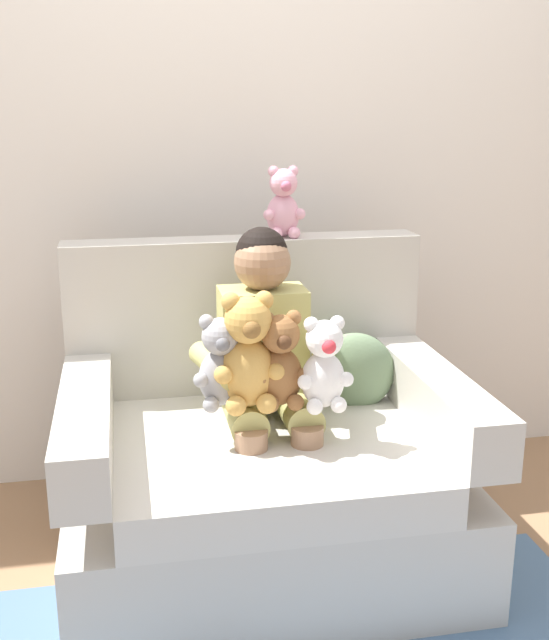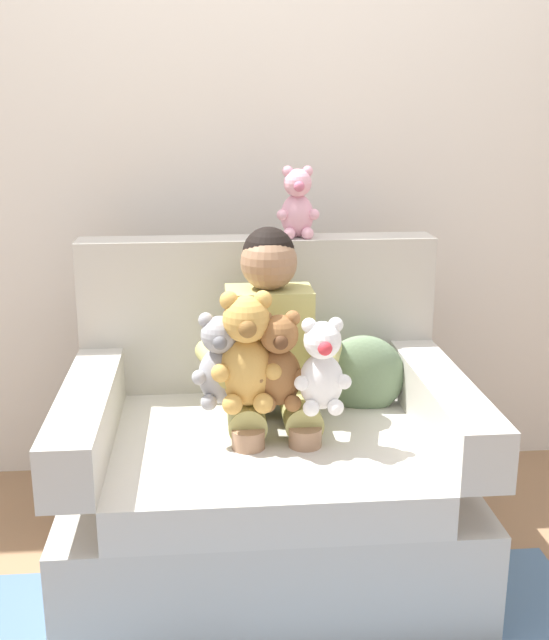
{
  "view_description": "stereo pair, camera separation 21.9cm",
  "coord_description": "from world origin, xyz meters",
  "px_view_note": "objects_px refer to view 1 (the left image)",
  "views": [
    {
      "loc": [
        -0.38,
        -2.12,
        1.38
      ],
      "look_at": [
        0.02,
        -0.05,
        0.79
      ],
      "focal_mm": 44.31,
      "sensor_mm": 36.0,
      "label": 1
    },
    {
      "loc": [
        -0.17,
        -2.15,
        1.38
      ],
      "look_at": [
        0.02,
        -0.05,
        0.79
      ],
      "focal_mm": 44.31,
      "sensor_mm": 36.0,
      "label": 2
    }
  ],
  "objects_px": {
    "plush_pink_on_backrest": "(283,204)",
    "throw_pillow": "(354,372)",
    "seated_child": "(267,354)",
    "plush_white": "(324,366)",
    "plush_brown": "(280,362)",
    "plush_grey": "(221,364)",
    "armchair": "(263,466)",
    "plush_honey": "(248,355)"
  },
  "relations": [
    {
      "from": "armchair",
      "to": "seated_child",
      "type": "distance_m",
      "value": 0.35
    },
    {
      "from": "seated_child",
      "to": "plush_white",
      "type": "bearing_deg",
      "value": -65.12
    },
    {
      "from": "plush_white",
      "to": "plush_brown",
      "type": "bearing_deg",
      "value": 173.96
    },
    {
      "from": "seated_child",
      "to": "plush_white",
      "type": "height_order",
      "value": "seated_child"
    },
    {
      "from": "plush_grey",
      "to": "plush_pink_on_backrest",
      "type": "bearing_deg",
      "value": 37.36
    },
    {
      "from": "plush_honey",
      "to": "plush_pink_on_backrest",
      "type": "relative_size",
      "value": 1.44
    },
    {
      "from": "plush_brown",
      "to": "plush_honey",
      "type": "xyz_separation_m",
      "value": [
        -0.09,
        0.0,
        0.03
      ]
    },
    {
      "from": "seated_child",
      "to": "plush_honey",
      "type": "relative_size",
      "value": 2.46
    },
    {
      "from": "plush_pink_on_backrest",
      "to": "throw_pillow",
      "type": "height_order",
      "value": "plush_pink_on_backrest"
    },
    {
      "from": "seated_child",
      "to": "plush_brown",
      "type": "distance_m",
      "value": 0.16
    },
    {
      "from": "plush_brown",
      "to": "plush_grey",
      "type": "distance_m",
      "value": 0.16
    },
    {
      "from": "plush_white",
      "to": "seated_child",
      "type": "bearing_deg",
      "value": 134.84
    },
    {
      "from": "seated_child",
      "to": "armchair",
      "type": "bearing_deg",
      "value": -130.53
    },
    {
      "from": "plush_pink_on_backrest",
      "to": "plush_brown",
      "type": "bearing_deg",
      "value": -118.39
    },
    {
      "from": "plush_white",
      "to": "plush_pink_on_backrest",
      "type": "relative_size",
      "value": 1.15
    },
    {
      "from": "plush_white",
      "to": "armchair",
      "type": "bearing_deg",
      "value": 142.8
    },
    {
      "from": "plush_brown",
      "to": "plush_white",
      "type": "height_order",
      "value": "plush_brown"
    },
    {
      "from": "plush_brown",
      "to": "plush_pink_on_backrest",
      "type": "distance_m",
      "value": 0.61
    },
    {
      "from": "plush_honey",
      "to": "plush_white",
      "type": "distance_m",
      "value": 0.21
    },
    {
      "from": "armchair",
      "to": "plush_pink_on_backrest",
      "type": "xyz_separation_m",
      "value": [
        0.13,
        0.33,
        0.75
      ]
    },
    {
      "from": "throw_pillow",
      "to": "plush_grey",
      "type": "bearing_deg",
      "value": -153.33
    },
    {
      "from": "plush_brown",
      "to": "seated_child",
      "type": "bearing_deg",
      "value": 84.87
    },
    {
      "from": "plush_grey",
      "to": "throw_pillow",
      "type": "bearing_deg",
      "value": 5.31
    },
    {
      "from": "armchair",
      "to": "plush_pink_on_backrest",
      "type": "height_order",
      "value": "plush_pink_on_backrest"
    },
    {
      "from": "throw_pillow",
      "to": "plush_white",
      "type": "bearing_deg",
      "value": -121.0
    },
    {
      "from": "plush_grey",
      "to": "plush_honey",
      "type": "bearing_deg",
      "value": -40.04
    },
    {
      "from": "plush_brown",
      "to": "plush_grey",
      "type": "relative_size",
      "value": 1.03
    },
    {
      "from": "seated_child",
      "to": "throw_pillow",
      "type": "xyz_separation_m",
      "value": [
        0.3,
        0.1,
        -0.11
      ]
    },
    {
      "from": "armchair",
      "to": "plush_honey",
      "type": "bearing_deg",
      "value": -115.7
    },
    {
      "from": "plush_brown",
      "to": "throw_pillow",
      "type": "xyz_separation_m",
      "value": [
        0.29,
        0.26,
        -0.14
      ]
    },
    {
      "from": "throw_pillow",
      "to": "plush_pink_on_backrest",
      "type": "bearing_deg",
      "value": 132.3
    },
    {
      "from": "plush_pink_on_backrest",
      "to": "plush_grey",
      "type": "bearing_deg",
      "value": -137.17
    },
    {
      "from": "armchair",
      "to": "plush_grey",
      "type": "height_order",
      "value": "armchair"
    },
    {
      "from": "seated_child",
      "to": "plush_pink_on_backrest",
      "type": "height_order",
      "value": "plush_pink_on_backrest"
    },
    {
      "from": "armchair",
      "to": "plush_white",
      "type": "relative_size",
      "value": 4.36
    },
    {
      "from": "seated_child",
      "to": "plush_pink_on_backrest",
      "type": "xyz_separation_m",
      "value": [
        0.11,
        0.31,
        0.4
      ]
    },
    {
      "from": "seated_child",
      "to": "plush_honey",
      "type": "height_order",
      "value": "seated_child"
    },
    {
      "from": "plush_white",
      "to": "plush_pink_on_backrest",
      "type": "height_order",
      "value": "plush_pink_on_backrest"
    },
    {
      "from": "plush_brown",
      "to": "plush_pink_on_backrest",
      "type": "xyz_separation_m",
      "value": [
        0.1,
        0.47,
        0.38
      ]
    },
    {
      "from": "plush_pink_on_backrest",
      "to": "throw_pillow",
      "type": "bearing_deg",
      "value": -63.59
    },
    {
      "from": "armchair",
      "to": "seated_child",
      "type": "relative_size",
      "value": 1.41
    },
    {
      "from": "plush_brown",
      "to": "throw_pillow",
      "type": "bearing_deg",
      "value": 32.94
    }
  ]
}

